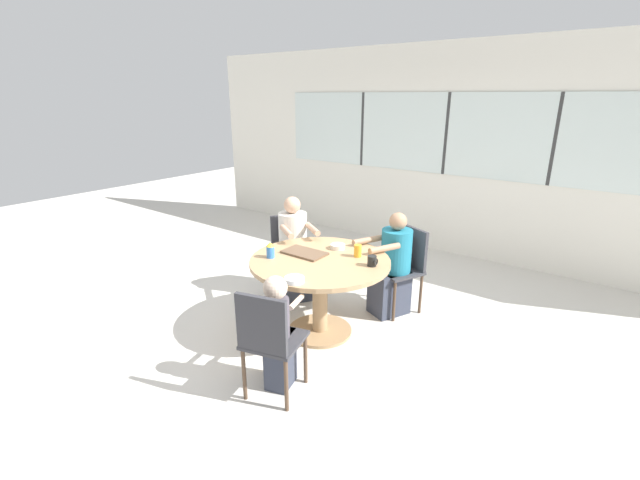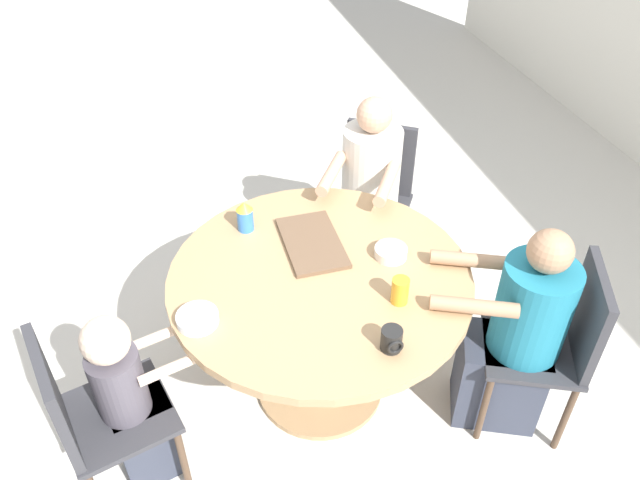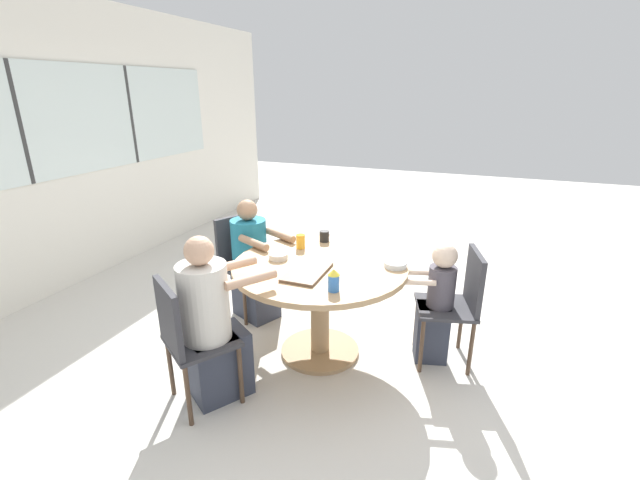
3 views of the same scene
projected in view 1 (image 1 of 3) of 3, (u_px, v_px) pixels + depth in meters
ground_plane at (320, 332)px, 4.07m from camera, size 16.00×16.00×0.00m
wall_back_with_windows at (446, 151)px, 5.78m from camera, size 8.40×0.08×2.80m
dining_table at (320, 276)px, 3.88m from camera, size 1.26×1.26×0.74m
chair_for_woman_green_shirt at (406, 262)px, 4.36m from camera, size 0.53×0.53×0.87m
chair_for_man_blue_shirt at (290, 247)px, 4.80m from camera, size 0.55×0.55×0.87m
chair_for_toddler at (268, 336)px, 3.02m from camera, size 0.49×0.49×0.87m
person_woman_green_shirt at (392, 269)px, 4.30m from camera, size 0.50×0.62×1.06m
person_man_blue_shirt at (294, 253)px, 4.65m from camera, size 0.62×0.56×1.13m
person_toddler at (278, 335)px, 3.18m from camera, size 0.28×0.39×0.93m
food_tray_dark at (304, 253)px, 3.95m from camera, size 0.40×0.24×0.02m
coffee_mug at (372, 261)px, 3.66m from camera, size 0.08×0.08×0.09m
sippy_cup at (270, 250)px, 3.84m from camera, size 0.08×0.08×0.15m
juice_glass at (358, 251)px, 3.87m from camera, size 0.07×0.07×0.11m
bowl_white_shallow at (294, 280)px, 3.35m from camera, size 0.16×0.16×0.04m
bowl_cereal at (338, 246)px, 4.08m from camera, size 0.14×0.14×0.04m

